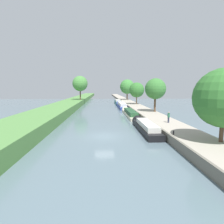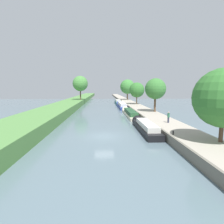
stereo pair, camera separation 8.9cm
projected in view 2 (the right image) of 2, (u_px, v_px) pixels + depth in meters
name	position (u px, v px, depth m)	size (l,w,h in m)	color
ground_plane	(104.00, 136.00, 23.26)	(160.00, 160.00, 0.00)	slate
left_grassy_bank	(16.00, 130.00, 22.60)	(7.33, 260.00, 1.82)	#518442
right_towpath	(177.00, 132.00, 23.66)	(4.47, 260.00, 0.99)	#A89E8E
stone_quay	(160.00, 132.00, 23.54)	(0.25, 260.00, 1.04)	#6B665B
narrowboat_black	(145.00, 126.00, 26.39)	(1.96, 11.88, 2.00)	black
narrowboat_cream	(130.00, 113.00, 41.20)	(1.98, 16.02, 2.01)	beige
narrowboat_blue	(121.00, 105.00, 57.99)	(2.19, 17.00, 2.27)	#283D93
narrowboat_teal	(118.00, 102.00, 72.03)	(2.10, 10.71, 2.17)	#195B60
tree_rightbank_near	(224.00, 98.00, 16.88)	(5.67, 5.67, 7.12)	#4C3828
tree_rightbank_midnear	(155.00, 89.00, 38.77)	(4.52, 4.52, 7.29)	brown
tree_rightbank_midfar	(137.00, 90.00, 57.36)	(4.78, 4.78, 6.95)	brown
tree_rightbank_far	(127.00, 87.00, 79.25)	(6.36, 6.36, 8.93)	brown
tree_leftbank_downstream	(80.00, 84.00, 66.10)	(5.58, 5.58, 8.78)	#4C3828
person_walking	(168.00, 117.00, 26.99)	(0.34, 0.34, 1.66)	#282D42
mooring_bollard_near	(173.00, 133.00, 20.14)	(0.16, 0.16, 0.45)	black
mooring_bollard_far	(122.00, 100.00, 76.38)	(0.16, 0.16, 0.45)	black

